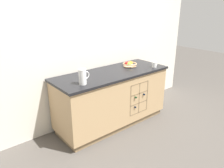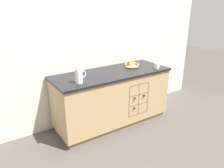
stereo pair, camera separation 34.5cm
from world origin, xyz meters
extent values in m
plane|color=#4C4742|center=(0.00, 0.00, 0.00)|extent=(14.00, 14.00, 0.00)
cube|color=silver|center=(0.00, 0.40, 1.27)|extent=(4.40, 0.06, 2.55)
cube|color=olive|center=(0.00, 0.00, 0.04)|extent=(1.79, 0.61, 0.09)
cube|color=tan|center=(0.00, 0.00, 0.47)|extent=(1.85, 0.67, 0.76)
cube|color=black|center=(0.00, 0.00, 0.87)|extent=(1.89, 0.71, 0.03)
cube|color=olive|center=(0.28, -0.23, 0.48)|extent=(0.38, 0.01, 0.50)
cube|color=olive|center=(0.09, -0.29, 0.48)|extent=(0.02, 0.10, 0.50)
cube|color=olive|center=(0.47, -0.29, 0.48)|extent=(0.02, 0.10, 0.50)
cube|color=olive|center=(0.28, -0.29, 0.23)|extent=(0.38, 0.10, 0.02)
cube|color=olive|center=(0.28, -0.29, 0.40)|extent=(0.38, 0.10, 0.02)
cube|color=olive|center=(0.28, -0.29, 0.57)|extent=(0.38, 0.10, 0.02)
cube|color=olive|center=(0.28, -0.29, 0.73)|extent=(0.38, 0.10, 0.02)
cube|color=olive|center=(0.28, -0.29, 0.48)|extent=(0.02, 0.10, 0.50)
cylinder|color=black|center=(0.19, -0.16, 0.36)|extent=(0.07, 0.22, 0.07)
cylinder|color=black|center=(0.19, -0.31, 0.36)|extent=(0.03, 0.09, 0.03)
cylinder|color=#19381E|center=(0.19, -0.18, 0.53)|extent=(0.07, 0.20, 0.07)
cylinder|color=#19381E|center=(0.19, -0.32, 0.53)|extent=(0.03, 0.09, 0.03)
cylinder|color=black|center=(0.38, -0.19, 0.53)|extent=(0.07, 0.19, 0.07)
cylinder|color=black|center=(0.38, -0.32, 0.53)|extent=(0.03, 0.08, 0.03)
cylinder|color=tan|center=(0.44, 0.06, 0.89)|extent=(0.11, 0.11, 0.01)
cone|color=tan|center=(0.44, 0.06, 0.92)|extent=(0.22, 0.22, 0.05)
torus|color=tan|center=(0.44, 0.06, 0.94)|extent=(0.24, 0.24, 0.02)
sphere|color=#7FA838|center=(0.42, 0.05, 0.93)|extent=(0.07, 0.07, 0.07)
sphere|color=red|center=(0.42, 0.11, 0.93)|extent=(0.07, 0.07, 0.07)
sphere|color=orange|center=(0.47, 0.08, 0.93)|extent=(0.08, 0.08, 0.08)
cylinder|color=white|center=(-0.64, -0.17, 0.99)|extent=(0.10, 0.10, 0.21)
torus|color=white|center=(-0.64, -0.17, 1.09)|extent=(0.11, 0.11, 0.01)
torus|color=white|center=(-0.58, -0.17, 1.00)|extent=(0.11, 0.01, 0.11)
cylinder|color=white|center=(0.72, -0.23, 0.94)|extent=(0.08, 0.08, 0.10)
torus|color=white|center=(0.76, -0.23, 0.94)|extent=(0.07, 0.01, 0.07)
camera|label=1|loc=(-2.06, -2.50, 1.89)|focal=35.00mm
camera|label=2|loc=(-1.78, -2.70, 1.89)|focal=35.00mm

